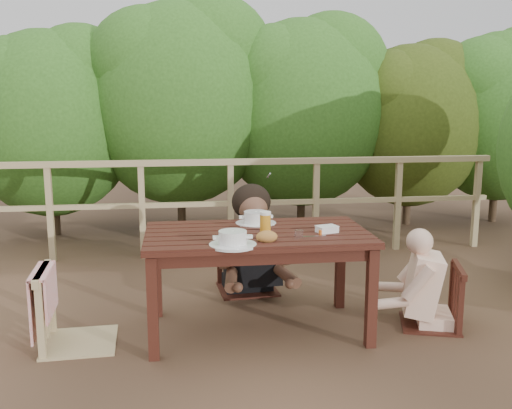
{
  "coord_description": "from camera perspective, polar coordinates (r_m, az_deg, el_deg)",
  "views": [
    {
      "loc": [
        -0.52,
        -3.84,
        1.63
      ],
      "look_at": [
        0.0,
        0.05,
        0.9
      ],
      "focal_mm": 40.54,
      "sensor_mm": 36.0,
      "label": 1
    }
  ],
  "objects": [
    {
      "name": "chair_right",
      "position": [
        4.34,
        17.02,
        -6.07
      ],
      "size": [
        0.53,
        0.53,
        0.85
      ],
      "primitive_type": "cube",
      "rotation": [
        0.0,
        0.0,
        -1.87
      ],
      "color": "black",
      "rests_on": "ground"
    },
    {
      "name": "chair_far",
      "position": [
        4.88,
        -0.86,
        -3.05
      ],
      "size": [
        0.52,
        0.52,
        0.97
      ],
      "primitive_type": "cube",
      "rotation": [
        0.0,
        0.0,
        0.08
      ],
      "color": "black",
      "rests_on": "ground"
    },
    {
      "name": "beer_glass",
      "position": [
        3.97,
        0.92,
        -1.79
      ],
      "size": [
        0.08,
        0.08,
        0.15
      ],
      "primitive_type": "cylinder",
      "color": "orange",
      "rests_on": "table"
    },
    {
      "name": "railing",
      "position": [
        5.97,
        -2.5,
        -0.32
      ],
      "size": [
        5.6,
        0.1,
        1.01
      ],
      "primitive_type": "cube",
      "color": "tan",
      "rests_on": "ground"
    },
    {
      "name": "chair_left",
      "position": [
        4.0,
        -17.32,
        -6.4
      ],
      "size": [
        0.52,
        0.52,
        0.99
      ],
      "primitive_type": "cube",
      "rotation": [
        0.0,
        0.0,
        1.62
      ],
      "color": "tan",
      "rests_on": "ground"
    },
    {
      "name": "woman",
      "position": [
        4.85,
        -0.9,
        -0.32
      ],
      "size": [
        0.63,
        0.75,
        1.43
      ],
      "primitive_type": null,
      "rotation": [
        0.0,
        0.0,
        3.22
      ],
      "color": "black",
      "rests_on": "ground"
    },
    {
      "name": "ground",
      "position": [
        4.2,
        0.09,
        -12.28
      ],
      "size": [
        60.0,
        60.0,
        0.0
      ],
      "primitive_type": "plane",
      "color": "brown",
      "rests_on": "ground"
    },
    {
      "name": "tumbler",
      "position": [
        3.8,
        4.25,
        -3.02
      ],
      "size": [
        0.06,
        0.06,
        0.07
      ],
      "primitive_type": "cylinder",
      "color": "white",
      "rests_on": "table"
    },
    {
      "name": "diner_right",
      "position": [
        4.31,
        17.5,
        -3.99
      ],
      "size": [
        0.69,
        0.62,
        1.17
      ],
      "primitive_type": null,
      "rotation": [
        0.0,
        0.0,
        1.27
      ],
      "color": "beige",
      "rests_on": "ground"
    },
    {
      "name": "table",
      "position": [
        4.08,
        0.09,
        -7.71
      ],
      "size": [
        1.53,
        0.86,
        0.71
      ],
      "primitive_type": "cube",
      "color": "black",
      "rests_on": "ground"
    },
    {
      "name": "bread_roll",
      "position": [
        3.72,
        1.07,
        -3.21
      ],
      "size": [
        0.14,
        0.11,
        0.08
      ],
      "primitive_type": "ellipsoid",
      "color": "olive",
      "rests_on": "table"
    },
    {
      "name": "butter_tub",
      "position": [
        3.98,
        7.01,
        -2.52
      ],
      "size": [
        0.16,
        0.14,
        0.06
      ],
      "primitive_type": "cube",
      "rotation": [
        0.0,
        0.0,
        0.29
      ],
      "color": "white",
      "rests_on": "table"
    },
    {
      "name": "hedge_row",
      "position": [
        7.1,
        -0.21,
        12.74
      ],
      "size": [
        6.6,
        1.6,
        3.8
      ],
      "primitive_type": null,
      "color": "#295319",
      "rests_on": "ground"
    },
    {
      "name": "soup_far",
      "position": [
        4.24,
        -0.01,
        -1.35
      ],
      "size": [
        0.3,
        0.3,
        0.1
      ],
      "primitive_type": "cylinder",
      "color": "white",
      "rests_on": "table"
    },
    {
      "name": "soup_near",
      "position": [
        3.63,
        -2.31,
        -3.39
      ],
      "size": [
        0.3,
        0.3,
        0.1
      ],
      "primitive_type": "cylinder",
      "color": "white",
      "rests_on": "table"
    }
  ]
}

